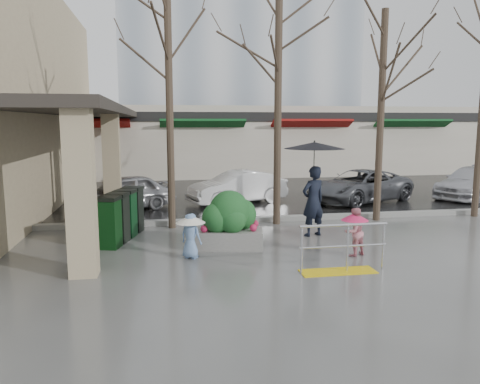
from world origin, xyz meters
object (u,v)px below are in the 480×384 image
object	(u,v)px
planter	(230,220)
woman	(314,177)
car_b	(237,187)
tree_midwest	(279,49)
child_pink	(354,229)
tree_west	(168,51)
news_boxes	(122,215)
car_a	(122,192)
car_d	(472,183)
handrail	(341,254)
tree_mideast	(383,64)
car_c	(359,186)
child_blue	(191,230)

from	to	relation	value
planter	woman	bearing A→B (deg)	19.03
planter	car_b	xyz separation A→B (m)	(1.27, 6.32, -0.06)
tree_midwest	child_pink	bearing A→B (deg)	-75.97
tree_west	news_boxes	xyz separation A→B (m)	(-1.35, -1.16, -4.44)
car_a	car_d	bearing A→B (deg)	70.21
handrail	car_a	xyz separation A→B (m)	(-5.01, 7.97, 0.25)
tree_west	planter	size ratio (longest dim) A/B	3.81
tree_midwest	tree_mideast	world-z (taller)	tree_midwest
tree_midwest	car_c	xyz separation A→B (m)	(4.19, 3.31, -4.60)
car_d	handrail	bearing A→B (deg)	-80.87
tree_midwest	woman	bearing A→B (deg)	-70.30
tree_mideast	news_boxes	world-z (taller)	tree_mideast
child_pink	car_b	size ratio (longest dim) A/B	0.30
handrail	car_c	world-z (taller)	car_c
handrail	planter	bearing A→B (deg)	131.26
tree_midwest	tree_mideast	distance (m)	3.32
tree_mideast	woman	xyz separation A→B (m)	(-2.70, -1.67, -3.22)
woman	tree_west	bearing A→B (deg)	-43.17
planter	car_a	xyz separation A→B (m)	(-3.00, 5.68, -0.06)
child_blue	woman	bearing A→B (deg)	-119.75
car_b	car_d	xyz separation A→B (m)	(9.81, -0.28, 0.00)
planter	car_c	bearing A→B (deg)	43.97
tree_west	child_blue	xyz separation A→B (m)	(0.34, -3.25, -4.43)
child_blue	news_boxes	xyz separation A→B (m)	(-1.69, 2.10, -0.00)
planter	car_d	xyz separation A→B (m)	(11.08, 6.04, -0.06)
car_b	car_c	size ratio (longest dim) A/B	0.84
planter	news_boxes	bearing A→B (deg)	153.43
handrail	car_b	xyz separation A→B (m)	(-0.74, 8.61, 0.25)
car_c	tree_midwest	bearing A→B (deg)	-77.40
child_pink	car_d	world-z (taller)	car_d
car_b	car_c	world-z (taller)	same
tree_west	car_a	world-z (taller)	tree_west
child_blue	car_d	bearing A→B (deg)	-115.10
tree_mideast	child_blue	bearing A→B (deg)	-152.17
child_blue	car_c	world-z (taller)	car_c
handrail	tree_midwest	size ratio (longest dim) A/B	0.27
child_pink	planter	distance (m)	3.02
woman	child_pink	distance (m)	2.28
tree_west	car_b	size ratio (longest dim) A/B	1.78
tree_west	car_b	world-z (taller)	tree_west
tree_west	handrail	bearing A→B (deg)	-55.01
child_blue	car_d	world-z (taller)	car_d
woman	child_blue	distance (m)	3.93
car_d	car_b	bearing A→B (deg)	-125.06
car_b	car_d	world-z (taller)	same
car_b	car_d	bearing A→B (deg)	70.18
car_a	car_d	xyz separation A→B (m)	(14.08, 0.36, 0.00)
tree_west	car_d	xyz separation A→B (m)	(12.43, 3.53, -4.45)
tree_midwest	child_pink	distance (m)	5.96
tree_midwest	car_c	size ratio (longest dim) A/B	1.54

